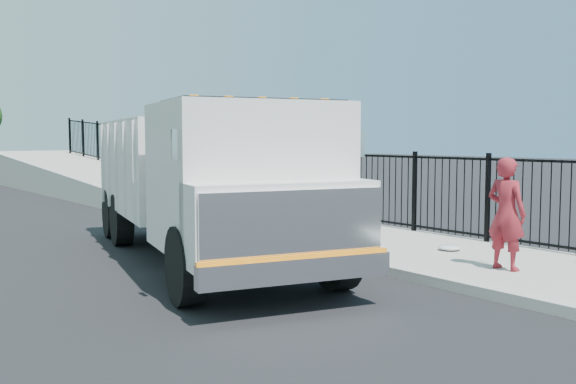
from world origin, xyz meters
TOP-DOWN VIEW (x-y plane):
  - ground at (0.00, 0.00)m, footprint 120.00×120.00m
  - sidewalk at (1.93, -2.00)m, footprint 3.55×12.00m
  - curb at (0.00, -2.00)m, footprint 0.30×12.00m
  - ramp at (2.12, 16.00)m, footprint 3.95×24.06m
  - iron_fence at (3.55, 12.00)m, footprint 0.10×28.00m
  - truck at (-1.89, 2.13)m, footprint 4.52×8.72m
  - worker at (1.38, -1.91)m, footprint 0.46×0.69m
  - debris at (2.10, -0.20)m, footprint 0.44×0.44m

SIDE VIEW (x-z plane):
  - ground at x=0.00m, z-range 0.00..0.00m
  - ramp at x=2.12m, z-range -1.60..1.60m
  - sidewalk at x=1.93m, z-range 0.00..0.12m
  - curb at x=0.00m, z-range 0.00..0.16m
  - debris at x=2.10m, z-range 0.12..0.23m
  - iron_fence at x=3.55m, z-range 0.00..1.80m
  - worker at x=1.38m, z-range 0.12..1.97m
  - truck at x=-1.89m, z-range 0.18..3.03m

